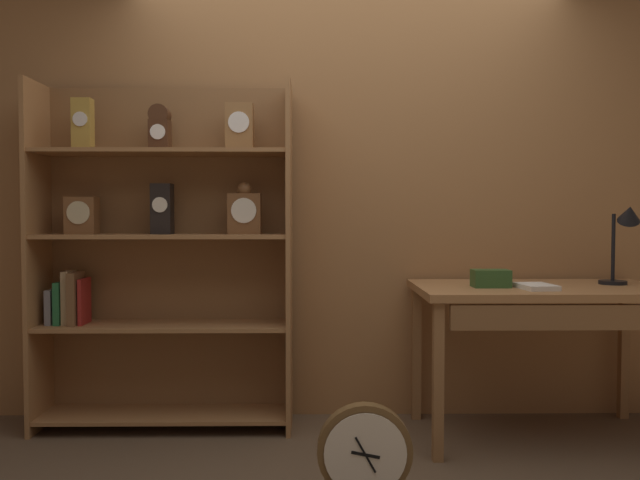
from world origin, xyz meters
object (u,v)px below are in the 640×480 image
(toolbox_small, at_px, (491,278))
(bookshelf, at_px, (161,254))
(desk_lamp, at_px, (624,233))
(open_repair_manual, at_px, (536,287))
(workbench, at_px, (543,303))
(round_clock_large, at_px, (364,455))

(toolbox_small, bearing_deg, bookshelf, 171.64)
(desk_lamp, height_order, toolbox_small, desk_lamp)
(bookshelf, relative_size, open_repair_manual, 8.68)
(desk_lamp, bearing_deg, bookshelf, 176.30)
(desk_lamp, bearing_deg, workbench, -170.45)
(bookshelf, bearing_deg, open_repair_manual, -9.94)
(open_repair_manual, bearing_deg, workbench, 48.72)
(desk_lamp, distance_m, open_repair_manual, 0.62)
(round_clock_large, bearing_deg, desk_lamp, 30.74)
(open_repair_manual, bearing_deg, desk_lamp, 12.44)
(desk_lamp, bearing_deg, round_clock_large, -149.26)
(desk_lamp, xyz_separation_m, toolbox_small, (-0.74, -0.10, -0.23))
(workbench, relative_size, round_clock_large, 3.08)
(open_repair_manual, bearing_deg, toolbox_small, 150.85)
(bookshelf, distance_m, round_clock_large, 1.65)
(bookshelf, xyz_separation_m, round_clock_large, (1.05, -1.03, -0.75))
(bookshelf, bearing_deg, toolbox_small, -8.36)
(workbench, relative_size, desk_lamp, 2.90)
(desk_lamp, relative_size, open_repair_manual, 2.06)
(open_repair_manual, bearing_deg, bookshelf, 163.55)
(workbench, xyz_separation_m, round_clock_large, (-1.00, -0.79, -0.50))
(desk_lamp, xyz_separation_m, open_repair_manual, (-0.53, -0.18, -0.27))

